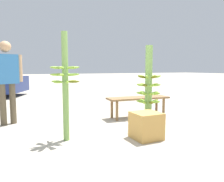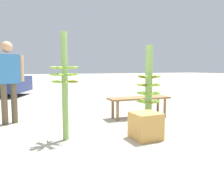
# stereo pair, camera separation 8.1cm
# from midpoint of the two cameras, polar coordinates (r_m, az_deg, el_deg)

# --- Properties ---
(ground_plane) EXTENTS (80.00, 80.00, 0.00)m
(ground_plane) POSITION_cam_midpoint_polar(r_m,az_deg,el_deg) (3.52, 2.28, -12.56)
(ground_plane) COLOR #A89E8C
(banana_stalk_left) EXTENTS (0.45, 0.45, 1.67)m
(banana_stalk_left) POSITION_cam_midpoint_polar(r_m,az_deg,el_deg) (3.41, -11.57, 1.78)
(banana_stalk_left) COLOR #7AA851
(banana_stalk_left) RESTS_ON ground_plane
(banana_stalk_center) EXTENTS (0.44, 0.44, 1.53)m
(banana_stalk_center) POSITION_cam_midpoint_polar(r_m,az_deg,el_deg) (4.02, 10.13, 0.72)
(banana_stalk_center) COLOR #7AA851
(banana_stalk_center) RESTS_ON ground_plane
(vendor_person) EXTENTS (0.63, 0.32, 1.64)m
(vendor_person) POSITION_cam_midpoint_polar(r_m,az_deg,el_deg) (4.78, -25.09, 3.76)
(vendor_person) COLOR brown
(vendor_person) RESTS_ON ground_plane
(market_bench) EXTENTS (1.46, 0.51, 0.46)m
(market_bench) POSITION_cam_midpoint_polar(r_m,az_deg,el_deg) (5.01, 7.58, -2.37)
(market_bench) COLOR olive
(market_bench) RESTS_ON ground_plane
(produce_crate) EXTENTS (0.42, 0.42, 0.42)m
(produce_crate) POSITION_cam_midpoint_polar(r_m,az_deg,el_deg) (3.55, 9.43, -8.93)
(produce_crate) COLOR #C69347
(produce_crate) RESTS_ON ground_plane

